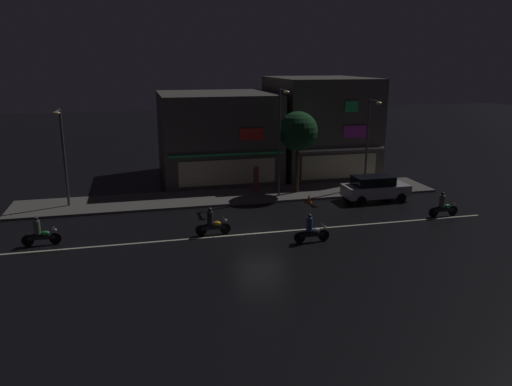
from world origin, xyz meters
TOP-DOWN VIEW (x-y plane):
  - ground_plane at (0.00, 0.00)m, footprint 140.00×140.00m
  - lane_divider_stripe at (0.00, 0.00)m, footprint 27.03×0.16m
  - sidewalk_far at (0.00, 7.53)m, footprint 28.45×4.06m
  - storefront_left_block at (0.00, 13.94)m, footprint 8.73×8.92m
  - storefront_center_block at (8.54, 14.08)m, footprint 7.44×9.21m
  - streetlamp_west at (-10.60, 7.35)m, footprint 0.44×1.64m
  - streetlamp_mid at (2.98, 6.51)m, footprint 0.44×1.64m
  - streetlamp_east at (9.60, 7.10)m, footprint 0.44×1.64m
  - pedestrian_on_sidewalk at (1.70, 7.97)m, footprint 0.37×0.37m
  - street_tree at (4.47, 7.33)m, footprint 2.67×2.67m
  - parked_car_near_kerb at (8.95, 4.49)m, footprint 4.30×1.98m
  - motorcycle_lead at (-2.57, 0.38)m, footprint 1.90×0.60m
  - motorcycle_following at (2.17, -1.91)m, footprint 1.90×0.60m
  - motorcycle_opposite_lane at (-11.21, 0.90)m, footprint 1.90×0.60m
  - motorcycle_trailing_far at (11.29, 0.33)m, footprint 1.90×0.60m
  - traffic_cone at (4.57, 5.08)m, footprint 0.36×0.36m

SIDE VIEW (x-z plane):
  - ground_plane at x=0.00m, z-range 0.00..0.00m
  - lane_divider_stripe at x=0.00m, z-range 0.00..0.01m
  - sidewalk_far at x=0.00m, z-range 0.00..0.14m
  - traffic_cone at x=4.57m, z-range 0.00..0.55m
  - motorcycle_lead at x=-2.57m, z-range -0.13..1.39m
  - motorcycle_following at x=2.17m, z-range -0.13..1.39m
  - motorcycle_opposite_lane at x=-11.21m, z-range -0.13..1.39m
  - motorcycle_trailing_far at x=11.29m, z-range -0.13..1.39m
  - parked_car_near_kerb at x=8.95m, z-range 0.03..1.70m
  - pedestrian_on_sidewalk at x=1.70m, z-range 0.07..2.03m
  - storefront_left_block at x=0.00m, z-range 0.00..6.61m
  - streetlamp_west at x=-10.60m, z-range 0.76..6.88m
  - storefront_center_block at x=8.54m, z-range 0.00..7.69m
  - streetlamp_east at x=9.60m, z-range 0.76..7.08m
  - streetlamp_mid at x=2.98m, z-range 0.78..7.94m
  - street_tree at x=4.47m, z-range 1.57..7.16m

